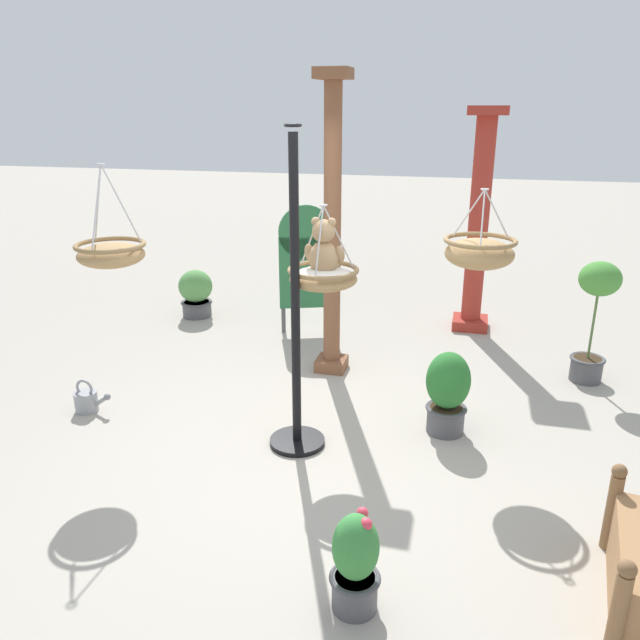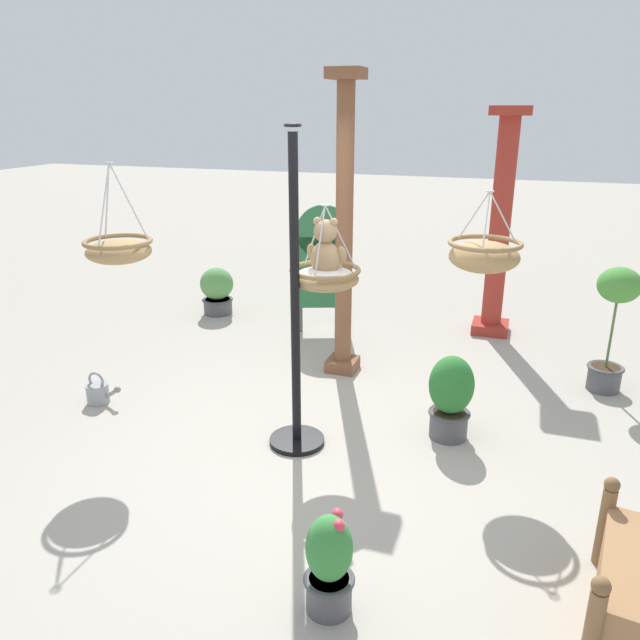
# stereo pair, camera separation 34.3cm
# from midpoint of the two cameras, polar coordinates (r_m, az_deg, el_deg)

# --- Properties ---
(ground_plane) EXTENTS (40.00, 40.00, 0.00)m
(ground_plane) POSITION_cam_midpoint_polar(r_m,az_deg,el_deg) (4.94, 1.73, -11.86)
(ground_plane) COLOR #A8A093
(display_pole_central) EXTENTS (0.44, 0.44, 2.45)m
(display_pole_central) POSITION_cam_midpoint_polar(r_m,az_deg,el_deg) (4.68, -0.16, -3.30)
(display_pole_central) COLOR black
(display_pole_central) RESTS_ON ground
(hanging_basket_with_teddy) EXTENTS (0.55, 0.55, 0.65)m
(hanging_basket_with_teddy) POSITION_cam_midpoint_polar(r_m,az_deg,el_deg) (4.67, 2.57, 4.01)
(hanging_basket_with_teddy) COLOR #A37F51
(teddy_bear) EXTENTS (0.31, 0.27, 0.45)m
(teddy_bear) POSITION_cam_midpoint_polar(r_m,az_deg,el_deg) (4.65, 2.69, 6.38)
(teddy_bear) COLOR tan
(hanging_basket_left_high) EXTENTS (0.53, 0.53, 0.77)m
(hanging_basket_left_high) POSITION_cam_midpoint_polar(r_m,az_deg,el_deg) (4.96, -16.35, 6.29)
(hanging_basket_left_high) COLOR #A37F51
(hanging_basket_right_low) EXTENTS (0.55, 0.55, 0.60)m
(hanging_basket_right_low) POSITION_cam_midpoint_polar(r_m,az_deg,el_deg) (4.77, 17.04, 5.82)
(hanging_basket_right_low) COLOR #A37F51
(greenhouse_pillar_left) EXTENTS (0.31, 0.31, 2.88)m
(greenhouse_pillar_left) POSITION_cam_midpoint_polar(r_m,az_deg,el_deg) (5.89, 3.95, 7.81)
(greenhouse_pillar_left) COLOR brown
(greenhouse_pillar_left) RESTS_ON ground
(greenhouse_pillar_right) EXTENTS (0.44, 0.44, 2.56)m
(greenhouse_pillar_right) POSITION_cam_midpoint_polar(r_m,az_deg,el_deg) (7.34, 17.67, 8.00)
(greenhouse_pillar_right) COLOR #9E2D23
(greenhouse_pillar_right) RESTS_ON ground
(potted_plant_fern_front) EXTENTS (0.28, 0.28, 0.58)m
(potted_plant_fern_front) POSITION_cam_midpoint_polar(r_m,az_deg,el_deg) (3.46, 3.93, -21.81)
(potted_plant_fern_front) COLOR #4C4C51
(potted_plant_fern_front) RESTS_ON ground
(potted_plant_flowering_red) EXTENTS (0.36, 0.36, 0.70)m
(potted_plant_flowering_red) POSITION_cam_midpoint_polar(r_m,az_deg,el_deg) (5.08, 13.97, -6.91)
(potted_plant_flowering_red) COLOR #4C4C51
(potted_plant_flowering_red) RESTS_ON ground
(potted_plant_bushy_green) EXTENTS (0.38, 0.38, 1.20)m
(potted_plant_bushy_green) POSITION_cam_midpoint_polar(r_m,az_deg,el_deg) (6.29, 27.08, 0.06)
(potted_plant_bushy_green) COLOR #4C4C51
(potted_plant_bushy_green) RESTS_ON ground
(potted_plant_small_succulent) EXTENTS (0.43, 0.43, 0.60)m
(potted_plant_small_succulent) POSITION_cam_midpoint_polar(r_m,az_deg,el_deg) (7.99, -8.34, 2.75)
(potted_plant_small_succulent) COLOR #4C4C51
(potted_plant_small_succulent) RESTS_ON ground
(display_sign_board) EXTENTS (0.60, 0.25, 1.51)m
(display_sign_board) POSITION_cam_midpoint_polar(r_m,az_deg,el_deg) (7.10, 1.71, 5.74)
(display_sign_board) COLOR #286B3D
(display_sign_board) RESTS_ON ground
(watering_can) EXTENTS (0.35, 0.20, 0.30)m
(watering_can) POSITION_cam_midpoint_polar(r_m,az_deg,el_deg) (5.88, -18.34, -6.43)
(watering_can) COLOR gray
(watering_can) RESTS_ON ground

